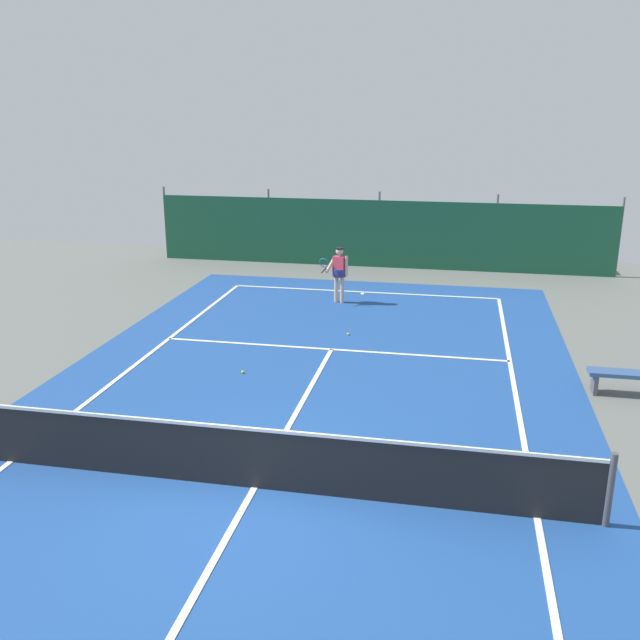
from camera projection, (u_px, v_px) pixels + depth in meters
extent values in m
plane|color=slate|center=(255.00, 488.00, 10.48)|extent=(36.00, 36.00, 0.00)
cube|color=#1E478C|center=(255.00, 488.00, 10.48)|extent=(11.02, 26.60, 0.01)
cube|color=white|center=(363.00, 292.00, 21.63)|extent=(8.22, 0.10, 0.01)
cube|color=white|center=(11.00, 461.00, 11.25)|extent=(0.10, 23.80, 0.01)
cube|color=white|center=(537.00, 518.00, 9.70)|extent=(0.10, 23.80, 0.01)
cube|color=white|center=(331.00, 349.00, 16.47)|extent=(8.22, 0.10, 0.01)
cube|color=white|center=(255.00, 487.00, 10.47)|extent=(0.10, 12.80, 0.01)
cube|color=white|center=(363.00, 293.00, 21.49)|extent=(0.10, 0.30, 0.01)
cube|color=black|center=(254.00, 460.00, 10.34)|extent=(9.92, 0.03, 0.95)
cube|color=white|center=(253.00, 429.00, 10.19)|extent=(9.92, 0.04, 0.05)
cylinder|color=#47474C|center=(610.00, 490.00, 9.37)|extent=(0.10, 0.10, 1.10)
cube|color=#195138|center=(378.00, 234.00, 24.75)|extent=(16.22, 0.06, 2.40)
cylinder|color=#595B60|center=(166.00, 223.00, 26.30)|extent=(0.08, 0.08, 2.70)
cylinder|color=#595B60|center=(269.00, 226.00, 25.53)|extent=(0.08, 0.08, 2.70)
cylinder|color=#595B60|center=(379.00, 230.00, 24.77)|extent=(0.08, 0.08, 2.70)
cylinder|color=#595B60|center=(495.00, 233.00, 24.00)|extent=(0.08, 0.08, 2.70)
cylinder|color=#595B60|center=(619.00, 238.00, 23.24)|extent=(0.08, 0.08, 2.70)
cube|color=#234C1E|center=(380.00, 249.00, 25.51)|extent=(14.60, 0.70, 1.10)
cylinder|color=#D8AD8C|center=(342.00, 289.00, 20.36)|extent=(0.12, 0.12, 0.82)
cylinder|color=#D8AD8C|center=(336.00, 288.00, 20.45)|extent=(0.12, 0.12, 0.82)
cylinder|color=navy|center=(339.00, 273.00, 20.26)|extent=(0.40, 0.40, 0.22)
cube|color=#D1384C|center=(339.00, 266.00, 20.20)|extent=(0.41, 0.30, 0.56)
sphere|color=#D8AD8C|center=(340.00, 251.00, 20.08)|extent=(0.22, 0.22, 0.22)
cylinder|color=black|center=(340.00, 248.00, 20.05)|extent=(0.23, 0.23, 0.04)
cylinder|color=#D8AD8C|center=(346.00, 266.00, 20.09)|extent=(0.09, 0.09, 0.58)
cylinder|color=#D8AD8C|center=(331.00, 265.00, 20.21)|extent=(0.25, 0.53, 0.41)
cylinder|color=black|center=(324.00, 270.00, 20.02)|extent=(0.12, 0.27, 0.13)
torus|color=teal|center=(324.00, 263.00, 19.95)|extent=(0.33, 0.22, 0.29)
sphere|color=#CCDB33|center=(348.00, 334.00, 17.52)|extent=(0.07, 0.07, 0.07)
sphere|color=#CCDB33|center=(243.00, 372.00, 15.00)|extent=(0.07, 0.07, 0.07)
cube|color=#335184|center=(631.00, 374.00, 13.74)|extent=(1.60, 0.40, 0.08)
cube|color=#4C4C51|center=(595.00, 382.00, 13.93)|extent=(0.08, 0.36, 0.45)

